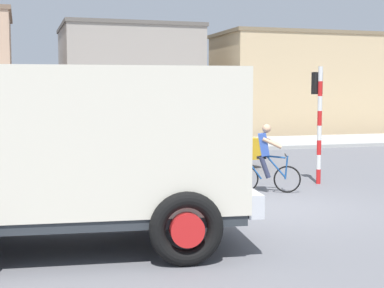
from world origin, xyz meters
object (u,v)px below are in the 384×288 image
object	(u,v)px
truck_foreground	(76,146)
car_white_mid	(93,142)
cyclist	(266,158)
traffic_light_pole	(318,108)
car_red_near	(196,144)

from	to	relation	value
truck_foreground	car_white_mid	bearing A→B (deg)	81.71
car_white_mid	truck_foreground	bearing A→B (deg)	-98.29
cyclist	truck_foreground	bearing A→B (deg)	-143.33
cyclist	car_white_mid	world-z (taller)	cyclist
traffic_light_pole	car_white_mid	xyz separation A→B (m)	(-5.45, 5.64, -1.25)
cyclist	traffic_light_pole	size ratio (longest dim) A/B	0.54
traffic_light_pole	car_white_mid	world-z (taller)	traffic_light_pole
traffic_light_pole	car_red_near	bearing A→B (deg)	123.45
cyclist	car_red_near	distance (m)	4.51
cyclist	traffic_light_pole	bearing A→B (deg)	24.29
truck_foreground	car_white_mid	size ratio (longest dim) A/B	1.38
traffic_light_pole	car_white_mid	distance (m)	7.94
traffic_light_pole	cyclist	bearing A→B (deg)	-155.71
truck_foreground	car_white_mid	xyz separation A→B (m)	(1.49, 10.23, -0.85)
truck_foreground	traffic_light_pole	distance (m)	8.34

